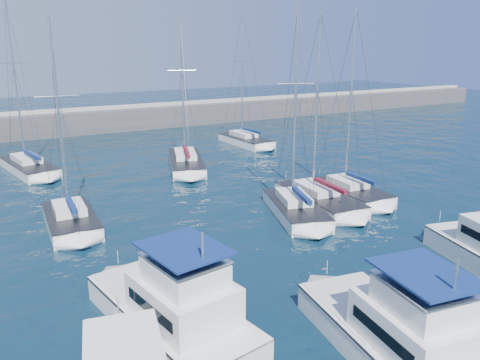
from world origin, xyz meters
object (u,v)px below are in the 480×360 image
motor_yacht_port_inner (175,310)px  sailboat_mid_d (318,199)px  sailboat_mid_a (71,220)px  sailboat_back_a (29,167)px  sailboat_back_b (186,162)px  sailboat_mid_c (295,209)px  sailboat_mid_e (350,192)px  sailboat_back_c (246,140)px  motor_yacht_stbd_inner (401,337)px

motor_yacht_port_inner → sailboat_mid_d: (15.95, 10.21, -0.62)m
motor_yacht_port_inner → sailboat_mid_a: size_ratio=0.69×
motor_yacht_port_inner → sailboat_mid_a: 14.96m
sailboat_back_a → sailboat_back_b: sailboat_back_a is taller
sailboat_mid_c → sailboat_mid_e: 6.37m
sailboat_mid_a → sailboat_mid_c: bearing=-18.5°
sailboat_mid_c → sailboat_mid_d: 3.10m
sailboat_mid_a → sailboat_mid_c: 15.55m
sailboat_mid_c → sailboat_back_c: bearing=86.4°
motor_yacht_port_inner → sailboat_back_a: size_ratio=0.58×
sailboat_mid_e → sailboat_back_a: size_ratio=0.90×
motor_yacht_port_inner → motor_yacht_stbd_inner: size_ratio=1.02×
sailboat_mid_d → sailboat_back_b: sailboat_back_b is taller
sailboat_mid_c → sailboat_mid_d: (2.94, 1.00, -0.02)m
motor_yacht_stbd_inner → sailboat_mid_e: size_ratio=0.64×
sailboat_back_a → sailboat_mid_a: bearing=-98.1°
sailboat_mid_e → sailboat_back_b: bearing=119.7°
sailboat_mid_d → sailboat_back_c: sailboat_back_c is taller
sailboat_mid_c → sailboat_back_c: sailboat_back_c is taller
motor_yacht_port_inner → sailboat_back_c: sailboat_back_c is taller
sailboat_mid_a → sailboat_mid_d: sailboat_mid_d is taller
sailboat_mid_e → sailboat_mid_a: bearing=172.1°
motor_yacht_port_inner → motor_yacht_stbd_inner: bearing=-51.3°
motor_yacht_stbd_inner → sailboat_back_b: 32.68m
sailboat_back_b → motor_yacht_port_inner: bearing=-95.3°
motor_yacht_port_inner → sailboat_mid_a: bearing=86.5°
sailboat_back_a → sailboat_back_c: sailboat_back_a is taller
sailboat_back_c → sailboat_mid_a: bearing=-145.4°
sailboat_mid_d → motor_yacht_stbd_inner: bearing=-114.0°
motor_yacht_stbd_inner → motor_yacht_port_inner: bearing=146.9°
sailboat_back_c → sailboat_mid_e: bearing=-101.2°
motor_yacht_port_inner → sailboat_back_b: bearing=56.5°
sailboat_mid_d → sailboat_back_b: 16.51m
sailboat_mid_e → sailboat_back_a: 30.57m
sailboat_back_a → sailboat_back_c: size_ratio=1.02×
motor_yacht_port_inner → sailboat_back_c: (22.90, 33.09, -0.60)m
sailboat_back_a → sailboat_back_b: (14.01, -5.88, -0.02)m
sailboat_mid_a → sailboat_mid_e: size_ratio=0.94×
sailboat_mid_c → sailboat_back_b: sailboat_back_b is taller
motor_yacht_stbd_inner → sailboat_mid_d: (9.25, 16.28, -0.62)m
sailboat_back_a → sailboat_back_b: bearing=-33.3°
motor_yacht_port_inner → sailboat_back_a: bearing=84.7°
motor_yacht_port_inner → sailboat_mid_a: sailboat_mid_a is taller
motor_yacht_port_inner → sailboat_mid_c: (13.01, 9.21, -0.60)m
sailboat_back_c → sailboat_mid_c: bearing=-114.7°
sailboat_mid_d → sailboat_mid_e: 3.34m
motor_yacht_stbd_inner → sailboat_mid_c: (6.31, 15.28, -0.60)m
sailboat_mid_d → sailboat_back_a: sailboat_back_a is taller
sailboat_back_c → sailboat_back_b: bearing=-150.3°
motor_yacht_port_inner → sailboat_mid_d: bearing=23.5°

